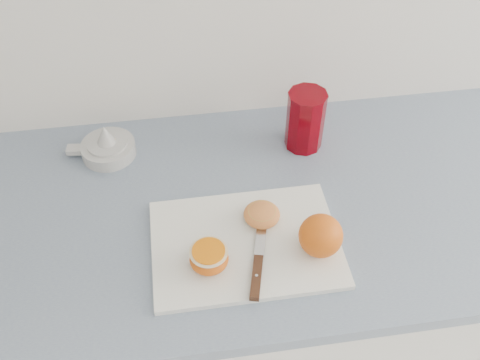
{
  "coord_description": "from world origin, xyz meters",
  "views": [
    {
      "loc": [
        -0.19,
        0.97,
        1.72
      ],
      "look_at": [
        -0.08,
        1.7,
        0.96
      ],
      "focal_mm": 40.0,
      "sensor_mm": 36.0,
      "label": 1
    }
  ],
  "objects_px": {
    "cutting_board": "(246,243)",
    "red_tumbler": "(305,122)",
    "half_orange": "(209,258)",
    "citrus_juicer": "(107,147)",
    "counter": "(216,316)"
  },
  "relations": [
    {
      "from": "cutting_board",
      "to": "red_tumbler",
      "type": "height_order",
      "value": "red_tumbler"
    },
    {
      "from": "cutting_board",
      "to": "half_orange",
      "type": "relative_size",
      "value": 4.98
    },
    {
      "from": "half_orange",
      "to": "citrus_juicer",
      "type": "xyz_separation_m",
      "value": [
        -0.19,
        0.34,
        -0.01
      ]
    },
    {
      "from": "counter",
      "to": "citrus_juicer",
      "type": "height_order",
      "value": "citrus_juicer"
    },
    {
      "from": "citrus_juicer",
      "to": "red_tumbler",
      "type": "xyz_separation_m",
      "value": [
        0.44,
        -0.03,
        0.04
      ]
    },
    {
      "from": "counter",
      "to": "half_orange",
      "type": "height_order",
      "value": "half_orange"
    },
    {
      "from": "counter",
      "to": "cutting_board",
      "type": "relative_size",
      "value": 6.77
    },
    {
      "from": "counter",
      "to": "half_orange",
      "type": "distance_m",
      "value": 0.5
    },
    {
      "from": "red_tumbler",
      "to": "citrus_juicer",
      "type": "bearing_deg",
      "value": 176.05
    },
    {
      "from": "counter",
      "to": "half_orange",
      "type": "relative_size",
      "value": 33.72
    },
    {
      "from": "citrus_juicer",
      "to": "red_tumbler",
      "type": "bearing_deg",
      "value": -3.95
    },
    {
      "from": "cutting_board",
      "to": "citrus_juicer",
      "type": "distance_m",
      "value": 0.4
    },
    {
      "from": "counter",
      "to": "cutting_board",
      "type": "distance_m",
      "value": 0.47
    },
    {
      "from": "counter",
      "to": "half_orange",
      "type": "xyz_separation_m",
      "value": [
        -0.02,
        -0.16,
        0.48
      ]
    },
    {
      "from": "counter",
      "to": "red_tumbler",
      "type": "distance_m",
      "value": 0.58
    }
  ]
}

